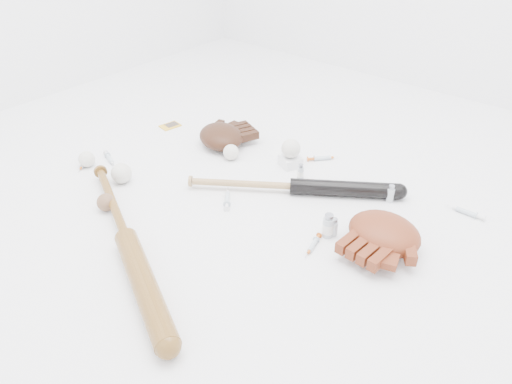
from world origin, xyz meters
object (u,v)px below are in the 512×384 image
Objects in this scene: bat_dark at (293,186)px; bat_wood at (127,239)px; glove_dark at (221,136)px; pedestal at (290,161)px.

bat_dark is 0.65m from bat_wood.
glove_dark reaches higher than bat_wood.
bat_wood is at bearing -47.90° from glove_dark.
pedestal is (-0.13, 0.16, -0.01)m from bat_dark.
bat_dark is at bearing -51.31° from pedestal.
bat_wood is 0.76m from glove_dark.
glove_dark is at bearing -171.05° from pedestal.
bat_dark is at bearing 10.21° from glove_dark.
glove_dark is at bearing 132.78° from bat_dark.
bat_dark reaches higher than pedestal.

